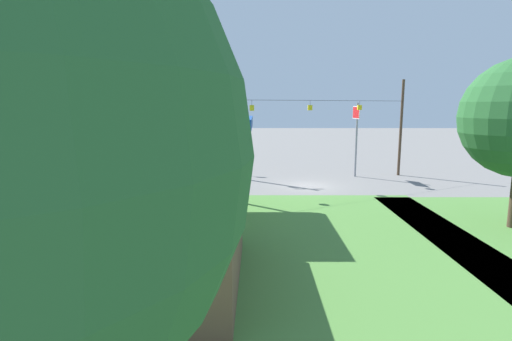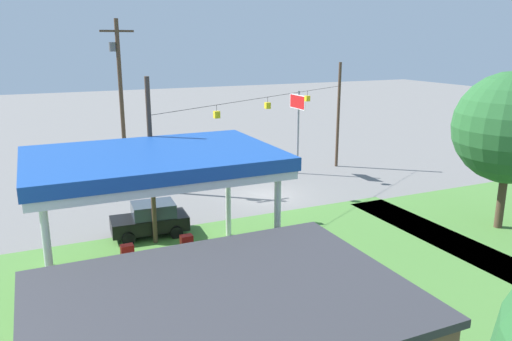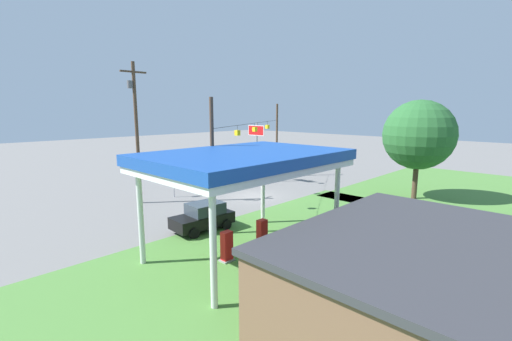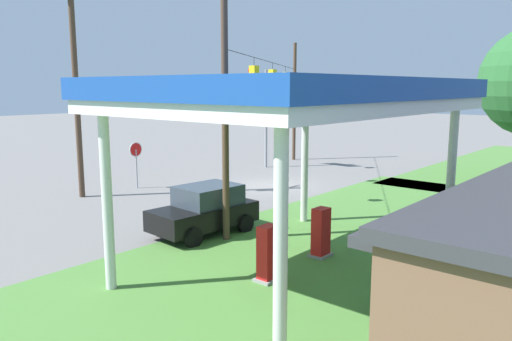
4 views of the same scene
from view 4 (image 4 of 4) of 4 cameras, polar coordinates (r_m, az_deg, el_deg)
ground_plane at (r=27.66m, az=1.84°, el=-1.72°), size 160.00×160.00×0.00m
gas_station_canopy at (r=14.35m, az=4.84°, el=8.40°), size 10.39×7.15×5.63m
fuel_pump_near at (r=16.13m, az=7.41°, el=-7.22°), size 0.71×0.56×1.62m
fuel_pump_far at (r=14.08m, az=1.37°, el=-9.67°), size 0.71×0.56×1.62m
car_at_pumps_front at (r=18.57m, az=-5.85°, el=-4.46°), size 4.12×2.32×1.81m
car_at_pumps_rear at (r=12.96m, az=21.98°, el=-10.95°), size 4.83×2.34×2.03m
stop_sign_roadside at (r=27.40m, az=-13.55°, el=1.76°), size 0.80×0.08×2.50m
stop_sign_overhead at (r=33.47m, az=1.10°, el=8.29°), size 0.22×2.29×6.51m
utility_pole_main at (r=25.74m, az=-20.10°, el=11.28°), size 2.20×0.44×11.60m
signal_span_gantry at (r=27.14m, az=1.88°, el=7.83°), size 17.92×10.24×8.54m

